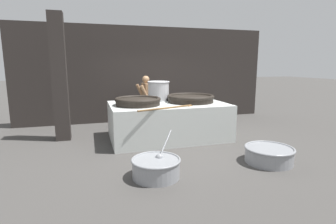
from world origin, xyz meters
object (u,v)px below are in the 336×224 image
object	(u,v)px
prep_bowl_vegetables	(156,167)
giant_wok_near	(138,101)
stock_pot	(159,90)
prep_bowl_meat	(269,154)
giant_wok_far	(191,98)
cook	(146,100)

from	to	relation	value
prep_bowl_vegetables	giant_wok_near	bearing A→B (deg)	87.27
stock_pot	prep_bowl_vegetables	xyz separation A→B (m)	(-0.83, -2.98, -1.04)
stock_pot	prep_bowl_meat	world-z (taller)	stock_pot
giant_wok_far	prep_bowl_vegetables	bearing A→B (deg)	-123.35
stock_pot	cook	xyz separation A→B (m)	(-0.20, 0.81, -0.36)
giant_wok_far	prep_bowl_vegetables	distance (m)	3.01
prep_bowl_vegetables	stock_pot	bearing A→B (deg)	74.41
giant_wok_near	cook	world-z (taller)	cook
cook	giant_wok_far	bearing A→B (deg)	119.14
stock_pot	cook	world-z (taller)	cook
cook	prep_bowl_vegetables	bearing A→B (deg)	75.07
giant_wok_near	stock_pot	world-z (taller)	stock_pot
cook	prep_bowl_meat	xyz separation A→B (m)	(1.73, -3.77, -0.70)
prep_bowl_vegetables	prep_bowl_meat	world-z (taller)	prep_bowl_vegetables
cook	prep_bowl_meat	distance (m)	4.20
prep_bowl_meat	prep_bowl_vegetables	bearing A→B (deg)	-179.29
cook	prep_bowl_meat	world-z (taller)	cook
giant_wok_near	cook	xyz separation A→B (m)	(0.52, 1.51, -0.17)
giant_wok_far	stock_pot	bearing A→B (deg)	142.90
giant_wok_far	stock_pot	size ratio (longest dim) A/B	2.03
giant_wok_near	stock_pot	xyz separation A→B (m)	(0.72, 0.69, 0.18)
giant_wok_near	prep_bowl_meat	bearing A→B (deg)	-45.13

